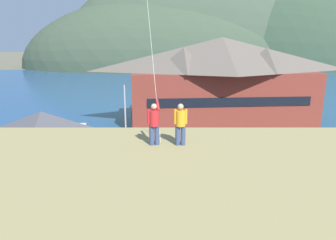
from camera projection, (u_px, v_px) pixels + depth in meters
The scene contains 20 objects.
ground_plane at pixel (150, 205), 21.11m from camera, with size 600.00×600.00×0.00m, color #66604C.
parking_lot_pad at pixel (154, 174), 25.93m from camera, with size 40.00×20.00×0.10m, color slate.
bay_water at pixel (163, 85), 79.17m from camera, with size 360.00×84.00×0.03m, color navy.
far_hill_west_ridge at pixel (172, 67), 133.91m from camera, with size 129.28×63.23×59.50m, color #3D4C38.
far_hill_east_peak at pixel (214, 66), 136.75m from camera, with size 138.86×57.85×88.84m, color #42513D.
far_hill_center_saddle at pixel (272, 67), 135.50m from camera, with size 95.83×56.79×79.01m, color #334733.
harbor_lodge at pixel (222, 79), 40.09m from camera, with size 25.44×12.33×11.54m.
storage_shed_near_lot at pixel (44, 137), 27.67m from camera, with size 7.88×6.42×4.97m.
wharf_dock at pixel (160, 105), 52.19m from camera, with size 3.20×10.33×0.70m.
moored_boat_wharfside at pixel (139, 106), 49.67m from camera, with size 2.75×6.80×2.16m.
parked_car_mid_row_far at pixel (308, 191), 20.96m from camera, with size 4.26×2.18×1.82m.
parked_car_back_row_left at pixel (14, 184), 21.90m from camera, with size 4.24×2.14×1.82m.
parked_car_front_row_red at pixel (77, 192), 20.71m from camera, with size 4.35×2.36×1.82m.
parked_car_corner_spot at pixel (150, 155), 27.55m from camera, with size 4.34×2.33×1.82m.
parked_car_back_row_right at pixel (250, 162), 26.00m from camera, with size 4.31×2.28×1.82m.
parked_car_mid_row_near at pixel (317, 160), 26.39m from camera, with size 4.31×2.28×1.82m.
parked_car_mid_row_center at pixel (215, 194), 20.43m from camera, with size 4.25×2.15×1.82m.
parking_light_pole at pixel (126, 114), 30.31m from camera, with size 0.24×0.78×6.82m.
person_kite_flyer at pixel (154, 123), 12.38m from camera, with size 0.52×0.69×1.86m.
person_companion at pixel (181, 123), 12.36m from camera, with size 0.55×0.40×1.74m.
Camera 1 is at (1.26, -18.93, 11.06)m, focal length 32.55 mm.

